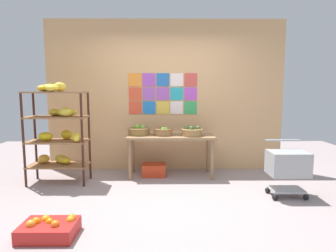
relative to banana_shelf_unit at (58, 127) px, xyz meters
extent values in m
plane|color=gray|center=(1.70, -0.85, -0.90)|extent=(9.22, 9.22, 0.00)
cube|color=tan|center=(1.70, 0.79, 0.47)|extent=(4.32, 0.06, 2.73)
cube|color=orange|center=(1.15, 0.75, 0.77)|extent=(0.23, 0.01, 0.23)
cube|color=purple|center=(1.41, 0.75, 0.77)|extent=(0.23, 0.01, 0.23)
cube|color=blue|center=(1.66, 0.75, 0.77)|extent=(0.23, 0.01, 0.23)
cube|color=white|center=(1.91, 0.75, 0.77)|extent=(0.23, 0.01, 0.23)
cube|color=#D14A42|center=(2.17, 0.75, 0.77)|extent=(0.23, 0.01, 0.23)
cube|color=#E04F2F|center=(1.15, 0.75, 0.51)|extent=(0.23, 0.01, 0.23)
cube|color=#9A55B5|center=(1.41, 0.75, 0.51)|extent=(0.23, 0.01, 0.23)
cube|color=#9B50B6|center=(1.66, 0.75, 0.51)|extent=(0.23, 0.01, 0.23)
cube|color=#28A4B6|center=(1.91, 0.75, 0.51)|extent=(0.23, 0.01, 0.23)
cube|color=#AF4AC1|center=(2.17, 0.75, 0.51)|extent=(0.23, 0.01, 0.23)
cube|color=#E24B2E|center=(1.15, 0.75, 0.26)|extent=(0.23, 0.01, 0.23)
cube|color=blue|center=(1.41, 0.75, 0.26)|extent=(0.23, 0.01, 0.23)
cube|color=gold|center=(1.66, 0.75, 0.26)|extent=(0.23, 0.01, 0.23)
cube|color=white|center=(1.91, 0.75, 0.26)|extent=(0.23, 0.01, 0.23)
cube|color=#37A55A|center=(2.17, 0.75, 0.26)|extent=(0.23, 0.01, 0.23)
cylinder|color=#3E1E16|center=(-0.44, -0.22, -0.17)|extent=(0.04, 0.04, 1.45)
cylinder|color=#3E1E16|center=(0.45, -0.22, -0.17)|extent=(0.04, 0.04, 1.45)
cylinder|color=#3E1E16|center=(-0.44, 0.18, -0.17)|extent=(0.04, 0.04, 1.45)
cylinder|color=#3E1E16|center=(0.45, 0.18, -0.17)|extent=(0.04, 0.04, 1.45)
cube|color=#92643D|center=(0.00, -0.02, -0.61)|extent=(0.92, 0.43, 0.03)
ellipsoid|color=yellow|center=(0.09, 0.02, -0.55)|extent=(0.27, 0.27, 0.11)
ellipsoid|color=yellow|center=(-0.27, 0.06, -0.53)|extent=(0.18, 0.20, 0.14)
ellipsoid|color=yellow|center=(0.05, 0.03, -0.54)|extent=(0.31, 0.31, 0.13)
ellipsoid|color=yellow|center=(-0.02, 0.11, -0.54)|extent=(0.28, 0.27, 0.12)
cube|color=#92643D|center=(0.00, -0.02, -0.23)|extent=(0.92, 0.43, 0.02)
ellipsoid|color=yellow|center=(0.10, 0.10, -0.14)|extent=(0.24, 0.21, 0.15)
ellipsoid|color=yellow|center=(-0.18, -0.05, -0.15)|extent=(0.22, 0.16, 0.13)
ellipsoid|color=yellow|center=(-0.20, 0.00, -0.15)|extent=(0.26, 0.17, 0.13)
ellipsoid|color=yellow|center=(0.33, -0.14, -0.14)|extent=(0.23, 0.27, 0.15)
cube|color=#92643D|center=(0.00, -0.02, 0.16)|extent=(0.92, 0.43, 0.02)
ellipsoid|color=gold|center=(0.18, -0.12, 0.24)|extent=(0.24, 0.20, 0.15)
ellipsoid|color=yellow|center=(-0.06, 0.10, 0.23)|extent=(0.19, 0.27, 0.11)
ellipsoid|color=yellow|center=(0.07, 0.07, 0.22)|extent=(0.26, 0.26, 0.10)
ellipsoid|color=yellow|center=(0.16, 0.09, 0.23)|extent=(0.28, 0.17, 0.11)
cube|color=#92643D|center=(0.00, -0.02, 0.54)|extent=(0.92, 0.43, 0.02)
ellipsoid|color=yellow|center=(0.00, -0.14, 0.61)|extent=(0.17, 0.27, 0.11)
ellipsoid|color=gold|center=(0.05, 0.03, 0.63)|extent=(0.23, 0.23, 0.14)
ellipsoid|color=yellow|center=(-0.19, 0.04, 0.61)|extent=(0.23, 0.31, 0.11)
ellipsoid|color=yellow|center=(-0.10, 0.03, 0.62)|extent=(0.29, 0.29, 0.12)
cube|color=#926F4B|center=(1.80, 0.34, -0.21)|extent=(1.48, 0.58, 0.04)
cylinder|color=#966C4B|center=(1.12, 0.11, -0.56)|extent=(0.06, 0.06, 0.67)
cylinder|color=#92724C|center=(2.47, 0.11, -0.56)|extent=(0.06, 0.06, 0.67)
cylinder|color=olive|center=(1.12, 0.57, -0.56)|extent=(0.06, 0.06, 0.67)
cylinder|color=#926B4A|center=(2.47, 0.57, -0.56)|extent=(0.06, 0.06, 0.67)
cylinder|color=#A37A4A|center=(2.15, 0.28, -0.13)|extent=(0.33, 0.33, 0.11)
torus|color=#A4824C|center=(2.15, 0.28, -0.08)|extent=(0.36, 0.36, 0.03)
sphere|color=#50712E|center=(2.06, 0.32, -0.07)|extent=(0.09, 0.09, 0.09)
sphere|color=#426434|center=(2.17, 0.37, -0.06)|extent=(0.08, 0.08, 0.08)
sphere|color=#425B36|center=(2.14, 0.25, -0.06)|extent=(0.07, 0.07, 0.07)
sphere|color=#445C22|center=(2.25, 0.27, -0.06)|extent=(0.08, 0.08, 0.08)
sphere|color=#446F2E|center=(2.16, 0.32, -0.06)|extent=(0.08, 0.08, 0.08)
cylinder|color=#956C43|center=(1.67, 0.35, -0.13)|extent=(0.31, 0.31, 0.11)
torus|color=#986B41|center=(1.67, 0.35, -0.08)|extent=(0.34, 0.34, 0.02)
sphere|color=#7EC43A|center=(1.71, 0.28, -0.07)|extent=(0.06, 0.06, 0.06)
sphere|color=#81BA3E|center=(1.68, 0.38, -0.07)|extent=(0.05, 0.05, 0.05)
sphere|color=#6EC544|center=(1.67, 0.25, -0.07)|extent=(0.06, 0.06, 0.06)
sphere|color=#7CC92C|center=(1.71, 0.39, -0.07)|extent=(0.06, 0.06, 0.06)
cylinder|color=olive|center=(1.25, 0.40, -0.13)|extent=(0.36, 0.36, 0.11)
torus|color=olive|center=(1.25, 0.40, -0.08)|extent=(0.39, 0.39, 0.02)
sphere|color=#7EBF3F|center=(1.32, 0.43, -0.07)|extent=(0.06, 0.06, 0.06)
sphere|color=#78C337|center=(1.20, 0.51, -0.06)|extent=(0.09, 0.09, 0.09)
sphere|color=#68BF4A|center=(1.31, 0.49, -0.06)|extent=(0.08, 0.08, 0.08)
cube|color=red|center=(1.51, 0.33, -0.79)|extent=(0.40, 0.30, 0.21)
cube|color=red|center=(0.53, -1.75, -0.83)|extent=(0.54, 0.39, 0.14)
sphere|color=orange|center=(0.73, -1.65, -0.74)|extent=(0.09, 0.09, 0.09)
sphere|color=orange|center=(0.39, -1.74, -0.76)|extent=(0.07, 0.07, 0.07)
sphere|color=orange|center=(0.47, -1.67, -0.75)|extent=(0.09, 0.09, 0.09)
sphere|color=orange|center=(0.73, -1.69, -0.75)|extent=(0.09, 0.09, 0.09)
sphere|color=orange|center=(0.38, -1.80, -0.74)|extent=(0.09, 0.09, 0.09)
sphere|color=orange|center=(0.53, -1.73, -0.75)|extent=(0.07, 0.07, 0.07)
sphere|color=orange|center=(0.40, -1.74, -0.74)|extent=(0.08, 0.08, 0.08)
sphere|color=orange|center=(0.62, -1.81, -0.74)|extent=(0.08, 0.08, 0.08)
sphere|color=black|center=(3.18, -0.80, -0.86)|extent=(0.08, 0.08, 0.08)
sphere|color=black|center=(3.60, -0.80, -0.86)|extent=(0.08, 0.08, 0.08)
sphere|color=black|center=(3.18, -0.52, -0.86)|extent=(0.08, 0.08, 0.08)
sphere|color=black|center=(3.60, -0.52, -0.86)|extent=(0.08, 0.08, 0.08)
cube|color=#A5A8AD|center=(3.39, -0.66, -0.80)|extent=(0.44, 0.30, 0.03)
cube|color=#A0A5A8|center=(3.39, -0.66, -0.42)|extent=(0.52, 0.38, 0.33)
cylinder|color=#A0A5A8|center=(3.39, -0.44, -0.14)|extent=(0.49, 0.03, 0.03)
camera|label=1|loc=(1.71, -4.49, 0.57)|focal=30.56mm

